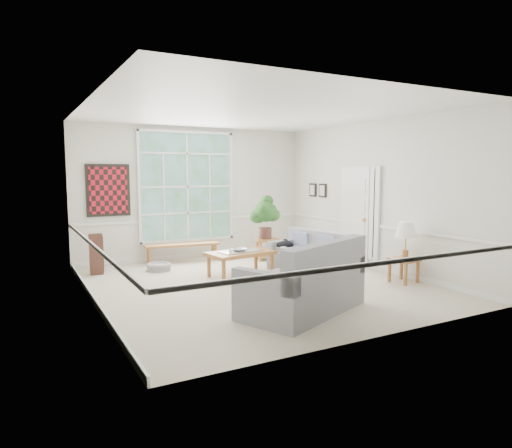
{
  "coord_description": "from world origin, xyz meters",
  "views": [
    {
      "loc": [
        -3.76,
        -6.97,
        1.97
      ],
      "look_at": [
        0.1,
        0.2,
        1.05
      ],
      "focal_mm": 32.0,
      "sensor_mm": 36.0,
      "label": 1
    }
  ],
  "objects": [
    {
      "name": "floor",
      "position": [
        0.0,
        0.0,
        -0.01
      ],
      "size": [
        5.5,
        6.0,
        0.01
      ],
      "primitive_type": "cube",
      "color": "#C0B4A0",
      "rests_on": "ground"
    },
    {
      "name": "ceiling",
      "position": [
        0.0,
        0.0,
        3.0
      ],
      "size": [
        5.5,
        6.0,
        0.02
      ],
      "primitive_type": "cube",
      "color": "white",
      "rests_on": "ground"
    },
    {
      "name": "wall_back",
      "position": [
        0.0,
        3.0,
        1.5
      ],
      "size": [
        5.5,
        0.02,
        3.0
      ],
      "primitive_type": "cube",
      "color": "silver",
      "rests_on": "ground"
    },
    {
      "name": "wall_front",
      "position": [
        0.0,
        -3.0,
        1.5
      ],
      "size": [
        5.5,
        0.02,
        3.0
      ],
      "primitive_type": "cube",
      "color": "silver",
      "rests_on": "ground"
    },
    {
      "name": "wall_left",
      "position": [
        -2.75,
        0.0,
        1.5
      ],
      "size": [
        0.02,
        6.0,
        3.0
      ],
      "primitive_type": "cube",
      "color": "silver",
      "rests_on": "ground"
    },
    {
      "name": "wall_right",
      "position": [
        2.75,
        0.0,
        1.5
      ],
      "size": [
        0.02,
        6.0,
        3.0
      ],
      "primitive_type": "cube",
      "color": "silver",
      "rests_on": "ground"
    },
    {
      "name": "window_back",
      "position": [
        -0.2,
        2.96,
        1.65
      ],
      "size": [
        2.3,
        0.08,
        2.4
      ],
      "primitive_type": "cube",
      "color": "white",
      "rests_on": "wall_back"
    },
    {
      "name": "entry_door",
      "position": [
        2.71,
        0.6,
        1.05
      ],
      "size": [
        0.08,
        0.9,
        2.1
      ],
      "primitive_type": "cube",
      "color": "white",
      "rests_on": "floor"
    },
    {
      "name": "door_sidelight",
      "position": [
        2.71,
        -0.03,
        1.15
      ],
      "size": [
        0.08,
        0.26,
        1.9
      ],
      "primitive_type": "cube",
      "color": "white",
      "rests_on": "wall_right"
    },
    {
      "name": "wall_art",
      "position": [
        -1.95,
        2.95,
        1.6
      ],
      "size": [
        0.9,
        0.06,
        1.1
      ],
      "primitive_type": "cube",
      "color": "maroon",
      "rests_on": "wall_back"
    },
    {
      "name": "wall_frame_near",
      "position": [
        2.71,
        1.75,
        1.55
      ],
      "size": [
        0.04,
        0.26,
        0.32
      ],
      "primitive_type": "cube",
      "color": "black",
      "rests_on": "wall_right"
    },
    {
      "name": "wall_frame_far",
      "position": [
        2.71,
        2.15,
        1.55
      ],
      "size": [
        0.04,
        0.26,
        0.32
      ],
      "primitive_type": "cube",
      "color": "black",
      "rests_on": "wall_right"
    },
    {
      "name": "loveseat_right",
      "position": [
        1.32,
        0.35,
        0.41
      ],
      "size": [
        1.06,
        1.64,
        0.82
      ],
      "primitive_type": "cube",
      "rotation": [
        0.0,
        0.0,
        0.19
      ],
      "color": "gray",
      "rests_on": "floor"
    },
    {
      "name": "loveseat_front",
      "position": [
        -0.18,
        -1.72,
        0.52
      ],
      "size": [
        2.15,
        1.66,
        1.04
      ],
      "primitive_type": "cube",
      "rotation": [
        0.0,
        0.0,
        0.4
      ],
      "color": "gray",
      "rests_on": "floor"
    },
    {
      "name": "coffee_table",
      "position": [
        0.06,
        0.74,
        0.23
      ],
      "size": [
        1.34,
        0.85,
        0.47
      ],
      "primitive_type": "cube",
      "rotation": [
        0.0,
        0.0,
        0.14
      ],
      "color": "#9A602E",
      "rests_on": "floor"
    },
    {
      "name": "pewter_bowl",
      "position": [
        0.02,
        0.73,
        0.51
      ],
      "size": [
        0.37,
        0.37,
        0.08
      ],
      "primitive_type": "imported",
      "rotation": [
        0.0,
        0.0,
        0.12
      ],
      "color": "#A2A2A7",
      "rests_on": "coffee_table"
    },
    {
      "name": "window_bench",
      "position": [
        -0.45,
        2.65,
        0.19
      ],
      "size": [
        1.69,
        0.51,
        0.39
      ],
      "primitive_type": "cube",
      "rotation": [
        0.0,
        0.0,
        -0.11
      ],
      "color": "#9A602E",
      "rests_on": "floor"
    },
    {
      "name": "end_table",
      "position": [
        1.3,
        1.89,
        0.24
      ],
      "size": [
        0.61,
        0.61,
        0.49
      ],
      "primitive_type": "cube",
      "rotation": [
        0.0,
        0.0,
        -0.31
      ],
      "color": "#9A602E",
      "rests_on": "floor"
    },
    {
      "name": "houseplant",
      "position": [
        1.25,
        1.9,
        0.98
      ],
      "size": [
        0.75,
        0.75,
        0.99
      ],
      "primitive_type": null,
      "rotation": [
        0.0,
        0.0,
        -0.37
      ],
      "color": "#245120",
      "rests_on": "end_table"
    },
    {
      "name": "side_table",
      "position": [
        2.4,
        -1.14,
        0.22
      ],
      "size": [
        0.49,
        0.49,
        0.44
      ],
      "primitive_type": "cube",
      "rotation": [
        0.0,
        0.0,
        0.13
      ],
      "color": "#9A602E",
      "rests_on": "floor"
    },
    {
      "name": "table_lamp",
      "position": [
        2.42,
        -1.15,
        0.77
      ],
      "size": [
        0.43,
        0.43,
        0.65
      ],
      "primitive_type": null,
      "rotation": [
        0.0,
        0.0,
        -0.15
      ],
      "color": "silver",
      "rests_on": "side_table"
    },
    {
      "name": "pet_bed",
      "position": [
        -1.19,
        1.96,
        0.07
      ],
      "size": [
        0.52,
        0.52,
        0.14
      ],
      "primitive_type": "cylinder",
      "rotation": [
        0.0,
        0.0,
        -0.05
      ],
      "color": "gray",
      "rests_on": "floor"
    },
    {
      "name": "floor_speaker",
      "position": [
        -2.36,
        2.18,
        0.4
      ],
      "size": [
        0.26,
        0.21,
        0.79
      ],
      "primitive_type": "cube",
      "rotation": [
        0.0,
        0.0,
        -0.07
      ],
      "color": "#3E221A",
      "rests_on": "floor"
    },
    {
      "name": "cat",
      "position": [
        1.13,
        0.85,
        0.51
      ],
      "size": [
        0.47,
        0.43,
        0.18
      ],
      "primitive_type": "ellipsoid",
      "rotation": [
        0.0,
        0.0,
        0.57
      ],
      "color": "black",
      "rests_on": "loveseat_right"
    }
  ]
}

